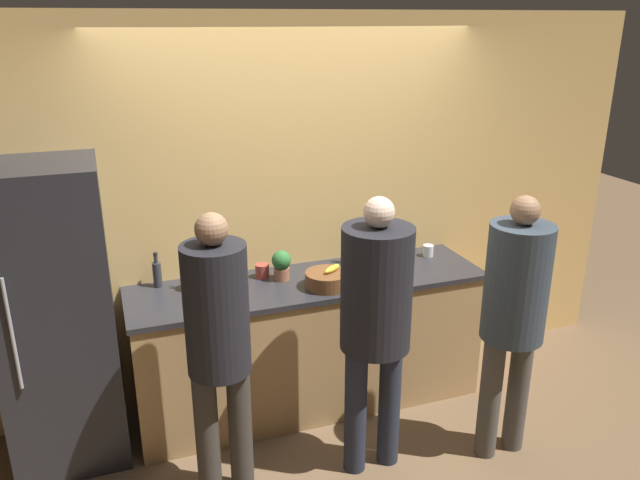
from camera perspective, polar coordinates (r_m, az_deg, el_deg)
ground_plane at (r=4.27m, az=0.71°, el=-17.04°), size 14.00×14.00×0.00m
wall_back at (r=4.27m, az=-2.48°, el=2.61°), size 5.20×0.06×2.60m
counter at (r=4.31m, az=-1.02°, el=-9.27°), size 2.35×0.68×0.93m
refrigerator at (r=3.94m, az=-22.94°, el=-6.58°), size 0.64×0.65×1.82m
person_left at (r=3.31m, az=-9.29°, el=-8.89°), size 0.33×0.33×1.67m
person_center at (r=3.47m, az=5.13°, el=-6.42°), size 0.40×0.40×1.68m
person_right at (r=3.77m, az=17.33°, el=-5.78°), size 0.36×0.36×1.65m
fruit_bowl at (r=3.97m, az=0.66°, el=-3.62°), size 0.28×0.28×0.14m
utensil_crock at (r=4.02m, az=-11.60°, el=-3.65°), size 0.12×0.12×0.24m
bottle_dark at (r=4.10m, az=-14.67°, el=-2.96°), size 0.06×0.06×0.23m
bottle_green at (r=4.35m, az=2.87°, el=-0.99°), size 0.05×0.05×0.23m
cup_red at (r=4.14m, az=-5.30°, el=-2.83°), size 0.09×0.09×0.09m
cup_white at (r=4.55m, az=9.86°, el=-0.97°), size 0.07×0.07×0.08m
potted_plant at (r=4.07m, az=-3.55°, el=-2.22°), size 0.13×0.13×0.20m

